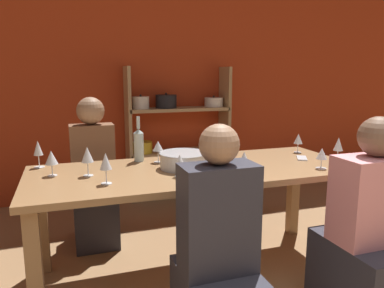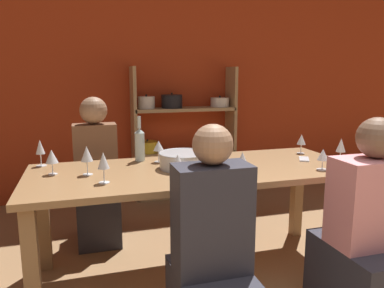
{
  "view_description": "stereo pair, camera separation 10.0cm",
  "coord_description": "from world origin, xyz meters",
  "views": [
    {
      "loc": [
        -0.95,
        -0.44,
        1.39
      ],
      "look_at": [
        -0.12,
        1.99,
        0.92
      ],
      "focal_mm": 35.0,
      "sensor_mm": 36.0,
      "label": 1
    },
    {
      "loc": [
        -0.85,
        -0.48,
        1.39
      ],
      "look_at": [
        -0.12,
        1.99,
        0.92
      ],
      "focal_mm": 35.0,
      "sensor_mm": 36.0,
      "label": 2
    }
  ],
  "objects": [
    {
      "name": "wall_back_red",
      "position": [
        0.0,
        3.83,
        1.35
      ],
      "size": [
        8.8,
        0.06,
        2.7
      ],
      "color": "#B23819",
      "rests_on": "ground_plane"
    },
    {
      "name": "wine_bottle_green",
      "position": [
        -0.45,
        2.23,
        0.89
      ],
      "size": [
        0.07,
        0.07,
        0.33
      ],
      "color": "#B2C6C1",
      "rests_on": "dining_table"
    },
    {
      "name": "person_near_b",
      "position": [
        -0.26,
        1.18,
        0.43
      ],
      "size": [
        0.38,
        0.47,
        1.16
      ],
      "color": "#2D2D38",
      "rests_on": "ground_plane"
    },
    {
      "name": "wine_glass_red_e",
      "position": [
        -0.29,
        1.72,
        0.87
      ],
      "size": [
        0.07,
        0.07,
        0.14
      ],
      "color": "white",
      "rests_on": "dining_table"
    },
    {
      "name": "person_near_a",
      "position": [
        0.62,
        1.08,
        0.43
      ],
      "size": [
        0.43,
        0.53,
        1.18
      ],
      "color": "#2D2D38",
      "rests_on": "ground_plane"
    },
    {
      "name": "wine_glass_red_b",
      "position": [
        -0.83,
        1.92,
        0.9
      ],
      "size": [
        0.08,
        0.08,
        0.19
      ],
      "color": "white",
      "rests_on": "dining_table"
    },
    {
      "name": "wine_glass_red_d",
      "position": [
        -1.05,
        2.0,
        0.88
      ],
      "size": [
        0.08,
        0.08,
        0.16
      ],
      "color": "white",
      "rests_on": "dining_table"
    },
    {
      "name": "wine_glass_white_e",
      "position": [
        0.84,
        2.12,
        0.87
      ],
      "size": [
        0.07,
        0.07,
        0.16
      ],
      "color": "white",
      "rests_on": "dining_table"
    },
    {
      "name": "wine_glass_white_c",
      "position": [
        0.05,
        2.12,
        0.88
      ],
      "size": [
        0.07,
        0.07,
        0.17
      ],
      "color": "white",
      "rests_on": "dining_table"
    },
    {
      "name": "cell_phone",
      "position": [
        0.73,
        1.91,
        0.77
      ],
      "size": [
        0.14,
        0.16,
        0.01
      ],
      "color": "silver",
      "rests_on": "dining_table"
    },
    {
      "name": "wine_glass_white_d",
      "position": [
        -0.33,
        2.14,
        0.88
      ],
      "size": [
        0.08,
        0.08,
        0.16
      ],
      "color": "white",
      "rests_on": "dining_table"
    },
    {
      "name": "wine_glass_red_f",
      "position": [
        0.68,
        1.61,
        0.86
      ],
      "size": [
        0.07,
        0.07,
        0.14
      ],
      "color": "white",
      "rests_on": "dining_table"
    },
    {
      "name": "wine_glass_white_a",
      "position": [
        0.91,
        1.73,
        0.89
      ],
      "size": [
        0.07,
        0.07,
        0.18
      ],
      "color": "white",
      "rests_on": "dining_table"
    },
    {
      "name": "wine_glass_red_a",
      "position": [
        0.09,
        1.59,
        0.88
      ],
      "size": [
        0.07,
        0.07,
        0.16
      ],
      "color": "white",
      "rests_on": "dining_table"
    },
    {
      "name": "dining_table",
      "position": [
        -0.12,
        1.89,
        0.67
      ],
      "size": [
        2.22,
        0.88,
        0.77
      ],
      "color": "olive",
      "rests_on": "ground_plane"
    },
    {
      "name": "shelf_unit",
      "position": [
        0.25,
        3.63,
        0.58
      ],
      "size": [
        1.19,
        0.3,
        1.48
      ],
      "color": "tan",
      "rests_on": "ground_plane"
    },
    {
      "name": "wine_glass_white_b",
      "position": [
        -1.14,
        2.26,
        0.89
      ],
      "size": [
        0.07,
        0.07,
        0.19
      ],
      "color": "white",
      "rests_on": "dining_table"
    },
    {
      "name": "wine_glass_red_c",
      "position": [
        -0.74,
        1.71,
        0.89
      ],
      "size": [
        0.07,
        0.07,
        0.18
      ],
      "color": "white",
      "rests_on": "dining_table"
    },
    {
      "name": "person_far_a",
      "position": [
        -0.76,
        2.61,
        0.47
      ],
      "size": [
        0.34,
        0.43,
        1.22
      ],
      "rotation": [
        0.0,
        0.0,
        3.14
      ],
      "color": "#2D2D38",
      "rests_on": "ground_plane"
    },
    {
      "name": "mixing_bowl",
      "position": [
        -0.2,
        1.92,
        0.82
      ],
      "size": [
        0.33,
        0.33,
        0.11
      ],
      "color": "#B7BABC",
      "rests_on": "dining_table"
    }
  ]
}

